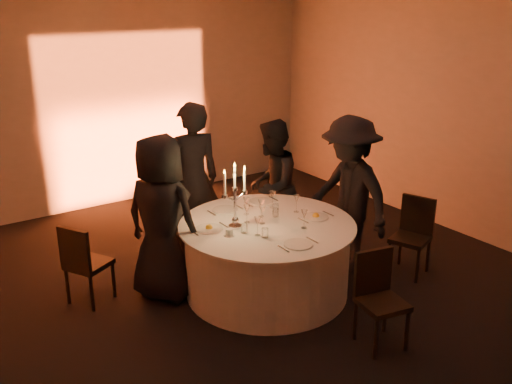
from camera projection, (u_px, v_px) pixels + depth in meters
floor at (267, 291)px, 6.02m from camera, size 7.00×7.00×0.00m
wall_back at (127, 101)px, 8.25m from camera, size 7.00×0.00×7.00m
wall_right at (462, 118)px, 7.13m from camera, size 0.00×7.00×7.00m
uplighter_fixture at (142, 201)px, 8.49m from camera, size 0.25×0.12×0.10m
banquet_table at (267, 258)px, 5.89m from camera, size 1.80×1.80×0.77m
chair_left at (83, 261)px, 5.63m from camera, size 0.51×0.51×0.85m
chair_back_left at (189, 211)px, 6.78m from camera, size 0.45×0.45×0.92m
chair_back_right at (267, 193)px, 7.54m from camera, size 0.51×0.51×0.85m
chair_right at (413, 231)px, 6.30m from camera, size 0.49×0.48×0.86m
chair_front at (378, 293)px, 5.01m from camera, size 0.44×0.44×0.86m
guest_left at (161, 219)px, 5.64m from camera, size 0.89×1.00×1.71m
guest_back_left at (193, 180)px, 6.61m from camera, size 0.72×0.52×1.84m
guest_back_right at (272, 186)px, 6.82m from camera, size 0.98×0.95×1.59m
guest_right at (349, 194)px, 6.29m from camera, size 0.67×1.14×1.75m
plate_left at (209, 228)px, 5.61m from camera, size 0.36×0.27×0.08m
plate_back_left at (225, 210)px, 6.11m from camera, size 0.35×0.28×0.01m
plate_back_right at (261, 202)px, 6.35m from camera, size 0.36×0.27×0.01m
plate_right at (316, 216)px, 5.91m from camera, size 0.36×0.26×0.08m
plate_front at (298, 244)px, 5.27m from camera, size 0.36×0.27×0.01m
coffee_cup at (229, 232)px, 5.47m from camera, size 0.11×0.11×0.07m
candelabra at (235, 205)px, 5.60m from camera, size 0.28×0.14×0.68m
wine_glass_a at (297, 200)px, 6.02m from camera, size 0.07×0.07×0.19m
wine_glass_b at (258, 222)px, 5.43m from camera, size 0.07×0.07×0.19m
wine_glass_c at (262, 211)px, 5.72m from camera, size 0.07×0.07×0.19m
wine_glass_d at (247, 210)px, 5.74m from camera, size 0.07×0.07×0.19m
wine_glass_e at (246, 202)px, 5.95m from camera, size 0.07×0.07×0.19m
wine_glass_f at (272, 196)px, 6.14m from camera, size 0.07×0.07×0.19m
wine_glass_g at (261, 204)px, 5.89m from camera, size 0.07×0.07×0.19m
wine_glass_h at (304, 215)px, 5.61m from camera, size 0.07×0.07×0.19m
tumbler_a at (244, 228)px, 5.53m from camera, size 0.07×0.07×0.09m
tumbler_b at (276, 208)px, 6.05m from camera, size 0.07×0.07×0.09m
tumbler_c at (276, 212)px, 5.93m from camera, size 0.07×0.07×0.09m
tumbler_d at (265, 233)px, 5.43m from camera, size 0.07×0.07×0.09m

